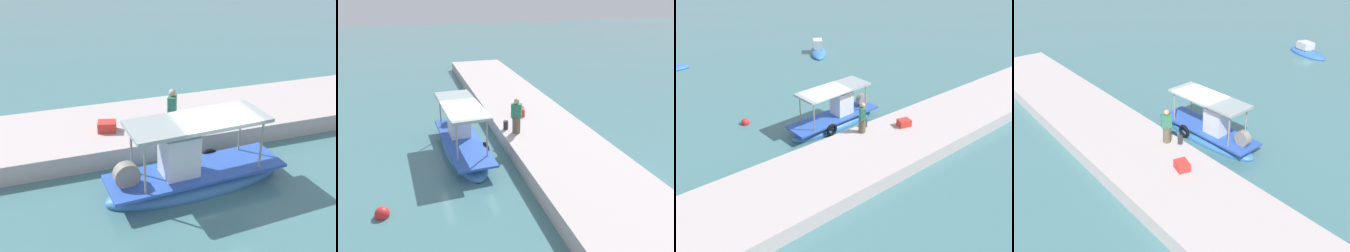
{
  "view_description": "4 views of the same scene",
  "coord_description": "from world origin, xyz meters",
  "views": [
    {
      "loc": [
        5.05,
        10.32,
        7.45
      ],
      "look_at": [
        0.71,
        -2.39,
        1.08
      ],
      "focal_mm": 42.73,
      "sensor_mm": 36.0,
      "label": 1
    },
    {
      "loc": [
        -14.12,
        2.3,
        7.38
      ],
      "look_at": [
        1.36,
        -2.24,
        0.77
      ],
      "focal_mm": 36.79,
      "sensor_mm": 36.0,
      "label": 2
    },
    {
      "loc": [
        -10.58,
        -14.92,
        10.04
      ],
      "look_at": [
        0.01,
        -1.57,
        0.87
      ],
      "focal_mm": 37.55,
      "sensor_mm": 36.0,
      "label": 3
    },
    {
      "loc": [
        13.27,
        -11.92,
        10.08
      ],
      "look_at": [
        0.52,
        -1.57,
        1.29
      ],
      "focal_mm": 39.92,
      "sensor_mm": 36.0,
      "label": 4
    }
  ],
  "objects": [
    {
      "name": "ground_plane",
      "position": [
        0.0,
        0.0,
        0.0
      ],
      "size": [
        120.0,
        120.0,
        0.0
      ],
      "primitive_type": "plane",
      "color": "#45777B"
    },
    {
      "name": "main_fishing_boat",
      "position": [
        0.71,
        0.13,
        0.45
      ],
      "size": [
        6.23,
        2.06,
        2.77
      ],
      "color": "#3A77B6",
      "rests_on": "ground_plane"
    },
    {
      "name": "marker_buoy",
      "position": [
        -3.53,
        3.64,
        0.1
      ],
      "size": [
        0.51,
        0.51,
        0.51
      ],
      "color": "red",
      "rests_on": "ground_plane"
    },
    {
      "name": "dock_quay",
      "position": [
        0.0,
        -4.05,
        0.36
      ],
      "size": [
        36.0,
        4.42,
        0.73
      ],
      "primitive_type": "cube",
      "color": "#BCB0AE",
      "rests_on": "ground_plane"
    },
    {
      "name": "moored_boat_near",
      "position": [
        8.37,
        13.03,
        0.24
      ],
      "size": [
        3.56,
        4.44,
        1.54
      ],
      "color": "#387AC0",
      "rests_on": "ground_plane"
    },
    {
      "name": "cargo_crate",
      "position": [
        2.82,
        -3.44,
        0.92
      ],
      "size": [
        0.79,
        0.7,
        0.39
      ],
      "primitive_type": "cube",
      "rotation": [
        0.0,
        0.0,
        2.88
      ],
      "color": "red",
      "rests_on": "dock_quay"
    },
    {
      "name": "mooring_bollard",
      "position": [
        1.07,
        -2.14,
        0.95
      ],
      "size": [
        0.24,
        0.24,
        0.44
      ],
      "primitive_type": "cylinder",
      "color": "#2D2D33",
      "rests_on": "dock_quay"
    },
    {
      "name": "fisherman_near_bollard",
      "position": [
        0.51,
        -2.51,
        1.52
      ],
      "size": [
        0.53,
        0.56,
        1.74
      ],
      "color": "brown",
      "rests_on": "dock_quay"
    }
  ]
}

